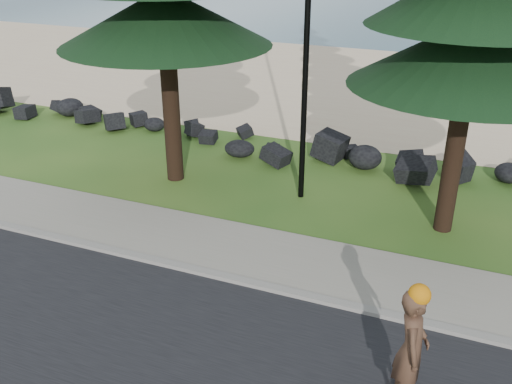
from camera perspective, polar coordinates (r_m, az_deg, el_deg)
ground at (r=11.86m, az=-0.32°, el=-6.69°), size 160.00×160.00×0.00m
kerb at (r=11.15m, az=-2.10°, el=-8.75°), size 160.00×0.20×0.10m
sidewalk at (r=12.00m, az=0.05°, el=-6.06°), size 160.00×2.00×0.08m
beach_sand at (r=24.90m, az=12.69°, el=10.18°), size 160.00×15.00×0.01m
seawall_boulders at (r=16.62m, az=7.06°, el=2.93°), size 60.00×2.40×1.10m
lamp_post at (r=13.24m, az=5.12°, el=15.90°), size 0.25×0.14×8.14m
skateboarder at (r=8.29m, az=15.26°, el=-15.00°), size 0.52×1.15×2.09m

